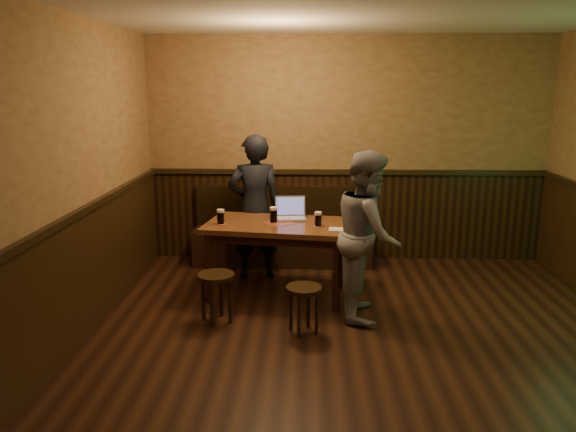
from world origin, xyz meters
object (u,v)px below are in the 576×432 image
(laptop, at_px, (291,213))
(person_suit, at_px, (255,207))
(stool_left, at_px, (216,284))
(bench, at_px, (283,238))
(stool_right, at_px, (304,296))
(person_grey, at_px, (368,235))
(pint_right, at_px, (318,219))
(pint_mid, at_px, (274,215))
(pint_left, at_px, (221,217))
(pub_table, at_px, (278,233))

(laptop, distance_m, person_suit, 0.55)
(stool_left, distance_m, person_suit, 1.39)
(bench, xyz_separation_m, person_suit, (-0.29, -0.56, 0.52))
(stool_left, relative_size, laptop, 1.36)
(bench, distance_m, person_suit, 0.82)
(stool_left, height_order, stool_right, stool_left)
(stool_left, relative_size, stool_right, 1.08)
(laptop, bearing_deg, stool_left, -130.78)
(stool_right, bearing_deg, bench, 97.68)
(laptop, xyz_separation_m, person_grey, (0.76, -0.71, -0.05))
(pint_right, distance_m, laptop, 0.45)
(pint_mid, relative_size, person_suit, 0.10)
(pint_mid, bearing_deg, stool_right, -71.32)
(pint_right, relative_size, person_suit, 0.09)
(stool_left, distance_m, pint_mid, 1.02)
(bench, bearing_deg, stool_right, -82.32)
(laptop, bearing_deg, bench, 92.83)
(pint_mid, distance_m, pint_right, 0.48)
(pint_left, bearing_deg, stool_right, -45.21)
(pub_table, height_order, laptop, laptop)
(stool_left, height_order, pint_mid, pint_mid)
(stool_left, relative_size, person_suit, 0.28)
(pint_left, height_order, laptop, laptop)
(stool_right, relative_size, person_grey, 0.27)
(pub_table, xyz_separation_m, pint_left, (-0.59, -0.07, 0.18))
(bench, bearing_deg, laptop, -82.18)
(pint_mid, xyz_separation_m, pint_right, (0.46, -0.14, -0.01))
(pub_table, distance_m, stool_right, 1.04)
(stool_left, bearing_deg, pint_mid, 55.83)
(bench, distance_m, pub_table, 1.19)
(stool_right, distance_m, person_grey, 0.88)
(pint_mid, distance_m, person_suit, 0.61)
(bench, xyz_separation_m, pub_table, (-0.00, -1.13, 0.38))
(bench, relative_size, stool_right, 5.00)
(pub_table, relative_size, pint_right, 10.49)
(pint_left, height_order, pint_mid, pint_mid)
(pub_table, bearing_deg, laptop, 68.36)
(bench, xyz_separation_m, pint_mid, (-0.05, -1.11, 0.56))
(stool_right, relative_size, person_suit, 0.26)
(pub_table, xyz_separation_m, pint_mid, (-0.05, 0.02, 0.19))
(person_suit, bearing_deg, person_grey, 128.40)
(bench, height_order, laptop, laptop)
(pub_table, relative_size, person_suit, 0.95)
(pint_mid, bearing_deg, person_suit, 114.16)
(person_suit, height_order, person_grey, person_suit)
(pint_right, height_order, person_grey, person_grey)
(laptop, bearing_deg, pint_mid, -136.40)
(pint_right, height_order, laptop, laptop)
(pub_table, bearing_deg, pint_right, -7.78)
(pint_left, distance_m, laptop, 0.77)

